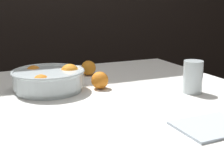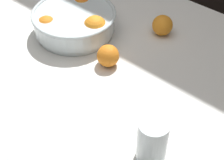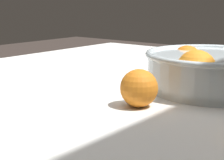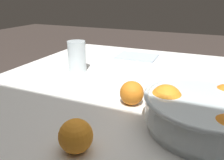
# 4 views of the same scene
# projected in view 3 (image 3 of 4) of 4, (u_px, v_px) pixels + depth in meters

# --- Properties ---
(dining_table) EXTENTS (1.36, 1.19, 0.72)m
(dining_table) POSITION_uv_depth(u_px,v_px,m) (126.00, 115.00, 0.85)
(dining_table) COLOR white
(dining_table) RESTS_ON ground_plane
(fruit_bowl) EXTENTS (0.29, 0.29, 0.10)m
(fruit_bowl) POSITION_uv_depth(u_px,v_px,m) (212.00, 70.00, 0.81)
(fruit_bowl) COLOR silver
(fruit_bowl) RESTS_ON dining_table
(orange_loose_near_bowl) EXTENTS (0.07, 0.07, 0.07)m
(orange_loose_near_bowl) POSITION_uv_depth(u_px,v_px,m) (139.00, 88.00, 0.69)
(orange_loose_near_bowl) COLOR orange
(orange_loose_near_bowl) RESTS_ON dining_table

